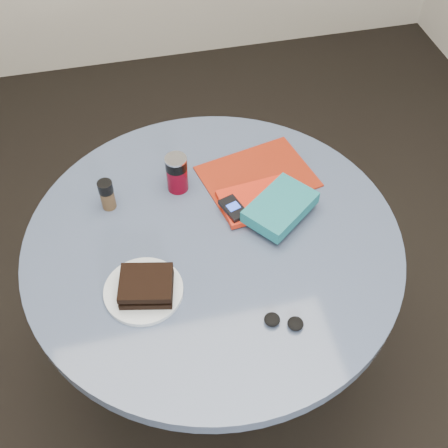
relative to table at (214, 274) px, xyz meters
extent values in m
plane|color=black|center=(0.00, 0.00, -0.59)|extent=(4.00, 4.00, 0.00)
cylinder|color=black|center=(0.00, 0.00, -0.57)|extent=(0.48, 0.48, 0.03)
cylinder|color=black|center=(0.00, 0.00, -0.22)|extent=(0.11, 0.11, 0.68)
cylinder|color=#3A4761|center=(0.00, 0.00, 0.14)|extent=(1.00, 1.00, 0.04)
cylinder|color=silver|center=(-0.20, -0.13, 0.17)|extent=(0.22, 0.22, 0.01)
cube|color=black|center=(-0.19, -0.13, 0.18)|extent=(0.15, 0.13, 0.02)
cube|color=#3B2816|center=(-0.19, -0.13, 0.20)|extent=(0.13, 0.11, 0.01)
cube|color=black|center=(-0.19, -0.13, 0.21)|extent=(0.15, 0.13, 0.02)
cylinder|color=#640515|center=(-0.06, 0.20, 0.20)|extent=(0.07, 0.07, 0.08)
cylinder|color=black|center=(-0.06, 0.20, 0.26)|extent=(0.07, 0.07, 0.03)
cylinder|color=white|center=(-0.06, 0.20, 0.27)|extent=(0.07, 0.07, 0.01)
cylinder|color=#47331E|center=(-0.25, 0.17, 0.19)|extent=(0.05, 0.05, 0.06)
cylinder|color=black|center=(-0.25, 0.17, 0.24)|extent=(0.05, 0.05, 0.03)
cube|color=maroon|center=(0.17, 0.19, 0.17)|extent=(0.35, 0.29, 0.01)
cube|color=#B8210E|center=(0.15, 0.09, 0.18)|extent=(0.22, 0.16, 0.02)
cube|color=#155E67|center=(0.19, 0.03, 0.20)|extent=(0.23, 0.21, 0.04)
cube|color=black|center=(0.07, 0.07, 0.19)|extent=(0.07, 0.09, 0.01)
cube|color=blue|center=(0.07, 0.07, 0.20)|extent=(0.04, 0.04, 0.00)
ellipsoid|color=black|center=(0.08, -0.28, 0.17)|extent=(0.05, 0.05, 0.02)
ellipsoid|color=black|center=(0.13, -0.30, 0.17)|extent=(0.05, 0.05, 0.02)
camera|label=1|loc=(-0.18, -0.90, 1.32)|focal=45.00mm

